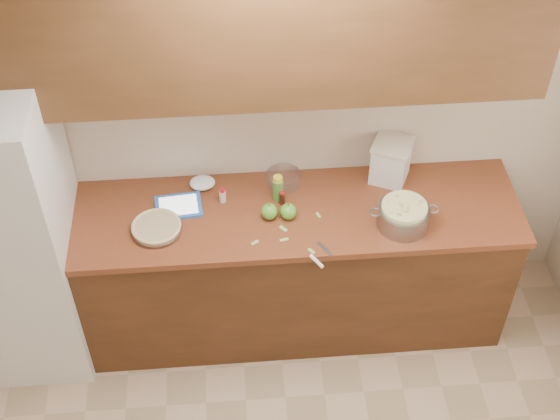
{
  "coord_description": "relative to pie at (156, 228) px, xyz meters",
  "views": [
    {
      "loc": [
        -0.22,
        -1.47,
        3.87
      ],
      "look_at": [
        0.01,
        1.43,
        0.98
      ],
      "focal_mm": 50.0,
      "sensor_mm": 36.0,
      "label": 1
    }
  ],
  "objects": [
    {
      "name": "cinnamon_shaker",
      "position": [
        0.35,
        0.19,
        0.02
      ],
      "size": [
        0.04,
        0.04,
        0.09
      ],
      "rotation": [
        0.0,
        0.0,
        0.24
      ],
      "color": "beige",
      "rests_on": "counter_run"
    },
    {
      "name": "counter_run",
      "position": [
        0.64,
        0.09,
        -0.48
      ],
      "size": [
        2.64,
        0.68,
        0.92
      ],
      "color": "#532D17",
      "rests_on": "ground"
    },
    {
      "name": "peel_c",
      "position": [
        0.86,
        0.04,
        -0.02
      ],
      "size": [
        0.03,
        0.04,
        0.0
      ],
      "primitive_type": "cube",
      "rotation": [
        0.0,
        0.0,
        1.93
      ],
      "color": "#94C660",
      "rests_on": "counter_run"
    },
    {
      "name": "colander",
      "position": [
        1.29,
        -0.06,
        0.04
      ],
      "size": [
        0.37,
        0.27,
        0.14
      ],
      "rotation": [
        0.0,
        0.0,
        0.11
      ],
      "color": "gray",
      "rests_on": "counter_run"
    },
    {
      "name": "apple_left",
      "position": [
        0.6,
        0.05,
        0.02
      ],
      "size": [
        0.09,
        0.09,
        0.1
      ],
      "color": "#549C2B",
      "rests_on": "counter_run"
    },
    {
      "name": "paper_towel",
      "position": [
        0.24,
        0.32,
        0.01
      ],
      "size": [
        0.17,
        0.16,
        0.06
      ],
      "primitive_type": "ellipsoid",
      "rotation": [
        0.0,
        0.0,
        0.4
      ],
      "color": "white",
      "rests_on": "counter_run"
    },
    {
      "name": "apple_center",
      "position": [
        0.69,
        0.04,
        0.02
      ],
      "size": [
        0.09,
        0.09,
        0.1
      ],
      "color": "#549C2B",
      "rests_on": "counter_run"
    },
    {
      "name": "lemon_bottle",
      "position": [
        0.65,
        0.19,
        0.05
      ],
      "size": [
        0.06,
        0.06,
        0.16
      ],
      "rotation": [
        0.0,
        0.0,
        -0.09
      ],
      "color": "#4C8C38",
      "rests_on": "counter_run"
    },
    {
      "name": "tablet",
      "position": [
        0.11,
        0.16,
        -0.01
      ],
      "size": [
        0.26,
        0.21,
        0.02
      ],
      "rotation": [
        0.0,
        0.0,
        0.09
      ],
      "color": "blue",
      "rests_on": "counter_run"
    },
    {
      "name": "fridge",
      "position": [
        -0.8,
        0.06,
        -0.04
      ],
      "size": [
        0.7,
        0.7,
        1.8
      ],
      "primitive_type": "cube",
      "color": "silver",
      "rests_on": "ground"
    },
    {
      "name": "mixing_bowl",
      "position": [
        0.69,
        0.31,
        0.02
      ],
      "size": [
        0.2,
        0.2,
        0.07
      ],
      "rotation": [
        0.0,
        0.0,
        0.21
      ],
      "color": "silver",
      "rests_on": "counter_run"
    },
    {
      "name": "upper_cabinets",
      "position": [
        0.64,
        0.25,
        1.01
      ],
      "size": [
        2.6,
        0.34,
        0.7
      ],
      "primitive_type": "cube",
      "color": "brown",
      "rests_on": "room_shell"
    },
    {
      "name": "peel_e",
      "position": [
        0.66,
        -0.04,
        -0.02
      ],
      "size": [
        0.05,
        0.05,
        0.0
      ],
      "primitive_type": "cube",
      "rotation": [
        0.0,
        0.0,
        -0.88
      ],
      "color": "#94C660",
      "rests_on": "counter_run"
    },
    {
      "name": "peel_b",
      "position": [
        0.79,
        -0.21,
        -0.02
      ],
      "size": [
        0.04,
        0.05,
        0.0
      ],
      "primitive_type": "cube",
      "rotation": [
        0.0,
        0.0,
        -0.94
      ],
      "color": "#94C660",
      "rests_on": "counter_run"
    },
    {
      "name": "vanilla_bottle",
      "position": [
        0.67,
        0.15,
        0.02
      ],
      "size": [
        0.03,
        0.03,
        0.08
      ],
      "rotation": [
        0.0,
        0.0,
        -0.19
      ],
      "color": "black",
      "rests_on": "counter_run"
    },
    {
      "name": "peel_a",
      "position": [
        0.51,
        -0.13,
        -0.02
      ],
      "size": [
        0.04,
        0.04,
        0.0
      ],
      "primitive_type": "cube",
      "rotation": [
        0.0,
        0.0,
        0.6
      ],
      "color": "#94C660",
      "rests_on": "counter_run"
    },
    {
      "name": "room_shell",
      "position": [
        0.64,
        -1.38,
        0.36
      ],
      "size": [
        3.6,
        3.6,
        3.6
      ],
      "color": "tan",
      "rests_on": "ground"
    },
    {
      "name": "peel_d",
      "position": [
        0.66,
        -0.12,
        -0.02
      ],
      "size": [
        0.05,
        0.03,
        0.0
      ],
      "primitive_type": "cube",
      "rotation": [
        0.0,
        0.0,
        0.18
      ],
      "color": "#94C660",
      "rests_on": "counter_run"
    },
    {
      "name": "pie",
      "position": [
        0.0,
        0.0,
        0.0
      ],
      "size": [
        0.27,
        0.27,
        0.04
      ],
      "rotation": [
        0.0,
        0.0,
        0.25
      ],
      "color": "silver",
      "rests_on": "counter_run"
    },
    {
      "name": "paring_knife",
      "position": [
        0.82,
        -0.28,
        -0.01
      ],
      "size": [
        0.13,
        0.19,
        0.02
      ],
      "rotation": [
        0.0,
        0.0,
        0.55
      ],
      "color": "gray",
      "rests_on": "counter_run"
    },
    {
      "name": "flour_canister",
      "position": [
        1.28,
        0.31,
        0.11
      ],
      "size": [
        0.27,
        0.27,
        0.25
      ],
      "rotation": [
        0.0,
        0.0,
        -0.44
      ],
      "color": "white",
      "rests_on": "counter_run"
    }
  ]
}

